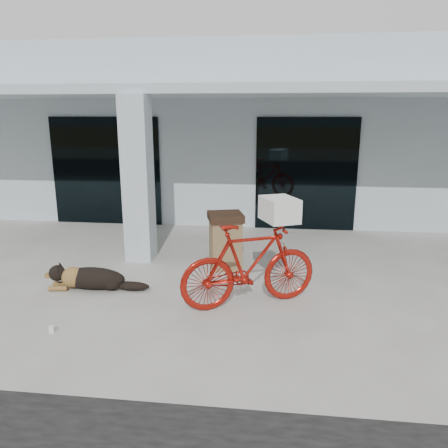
# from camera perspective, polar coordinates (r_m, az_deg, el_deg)

# --- Properties ---
(ground) EXTENTS (80.00, 80.00, 0.00)m
(ground) POSITION_cam_1_polar(r_m,az_deg,el_deg) (6.38, -3.76, -11.63)
(ground) COLOR #B5B4AB
(ground) RESTS_ON ground
(building) EXTENTS (22.00, 7.00, 4.50)m
(building) POSITION_cam_1_polar(r_m,az_deg,el_deg) (14.18, 2.49, 12.11)
(building) COLOR silver
(building) RESTS_ON ground
(storefront_glass_left) EXTENTS (2.80, 0.06, 2.70)m
(storefront_glass_left) POSITION_cam_1_polar(r_m,az_deg,el_deg) (11.54, -15.15, 6.65)
(storefront_glass_left) COLOR black
(storefront_glass_left) RESTS_ON ground
(storefront_glass_right) EXTENTS (2.40, 0.06, 2.70)m
(storefront_glass_right) POSITION_cam_1_polar(r_m,az_deg,el_deg) (10.73, 10.64, 6.36)
(storefront_glass_right) COLOR black
(storefront_glass_right) RESTS_ON ground
(column) EXTENTS (0.50, 0.50, 3.12)m
(column) POSITION_cam_1_polar(r_m,az_deg,el_deg) (8.43, -11.17, 5.67)
(column) COLOR silver
(column) RESTS_ON ground
(overhang) EXTENTS (22.00, 2.80, 0.18)m
(overhang) POSITION_cam_1_polar(r_m,az_deg,el_deg) (9.31, 0.12, 16.91)
(overhang) COLOR silver
(overhang) RESTS_ON column
(bicycle) EXTENTS (2.15, 1.41, 1.26)m
(bicycle) POSITION_cam_1_polar(r_m,az_deg,el_deg) (6.41, 3.36, -5.36)
(bicycle) COLOR #9A150C
(bicycle) RESTS_ON ground
(laundry_basket) EXTENTS (0.63, 0.71, 0.34)m
(laundry_basket) POSITION_cam_1_polar(r_m,az_deg,el_deg) (6.37, 7.25, 1.91)
(laundry_basket) COLOR white
(laundry_basket) RESTS_ON bicycle
(dog) EXTENTS (1.29, 0.58, 0.42)m
(dog) POSITION_cam_1_polar(r_m,az_deg,el_deg) (7.43, -16.80, -6.64)
(dog) COLOR black
(dog) RESTS_ON ground
(cup_near_dog) EXTENTS (0.07, 0.07, 0.09)m
(cup_near_dog) POSITION_cam_1_polar(r_m,az_deg,el_deg) (6.27, -21.59, -12.68)
(cup_near_dog) COLOR white
(cup_near_dog) RESTS_ON ground
(trash_receptacle) EXTENTS (0.75, 0.75, 1.03)m
(trash_receptacle) POSITION_cam_1_polar(r_m,az_deg,el_deg) (8.01, 0.19, -2.17)
(trash_receptacle) COLOR brown
(trash_receptacle) RESTS_ON ground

